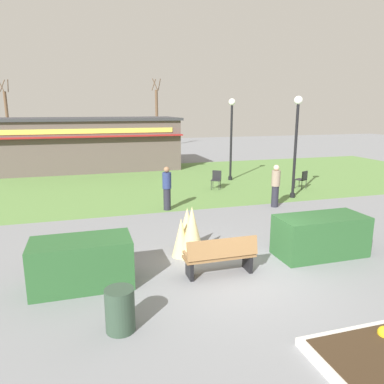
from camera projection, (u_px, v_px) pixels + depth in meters
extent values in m
plane|color=slate|center=(242.00, 276.00, 8.55)|extent=(80.00, 80.00, 0.00)
cube|color=#5B8442|center=(151.00, 182.00, 19.53)|extent=(36.00, 12.00, 0.01)
cube|color=olive|center=(219.00, 256.00, 8.54)|extent=(1.70, 0.49, 0.06)
cube|color=olive|center=(223.00, 248.00, 8.28)|extent=(1.70, 0.14, 0.44)
cube|color=black|center=(189.00, 269.00, 8.40)|extent=(0.08, 0.44, 0.45)
cube|color=black|center=(247.00, 261.00, 8.79)|extent=(0.08, 0.44, 0.45)
cube|color=olive|center=(186.00, 255.00, 8.30)|extent=(0.06, 0.44, 0.06)
cube|color=olive|center=(251.00, 248.00, 8.74)|extent=(0.06, 0.44, 0.06)
cube|color=#28562B|center=(82.00, 263.00, 7.96)|extent=(2.15, 1.10, 1.07)
cube|color=#28562B|center=(320.00, 236.00, 9.65)|extent=(2.38, 1.10, 1.08)
cone|color=#D1BC7F|center=(181.00, 237.00, 9.57)|extent=(0.51, 0.51, 1.04)
cone|color=#D1BC7F|center=(187.00, 229.00, 9.92)|extent=(0.70, 0.70, 1.23)
cone|color=#D1BC7F|center=(192.00, 232.00, 9.47)|extent=(0.67, 0.67, 1.39)
cylinder|color=black|center=(292.00, 195.00, 16.03)|extent=(0.22, 0.22, 0.20)
cylinder|color=black|center=(295.00, 152.00, 15.60)|extent=(0.12, 0.12, 4.01)
sphere|color=white|center=(298.00, 100.00, 15.12)|extent=(0.36, 0.36, 0.36)
cylinder|color=black|center=(230.00, 178.00, 19.98)|extent=(0.22, 0.22, 0.20)
cylinder|color=black|center=(231.00, 143.00, 19.55)|extent=(0.12, 0.12, 4.01)
sphere|color=white|center=(232.00, 102.00, 19.07)|extent=(0.36, 0.36, 0.36)
cylinder|color=#2D4233|center=(120.00, 310.00, 6.36)|extent=(0.52, 0.52, 0.79)
cube|color=#594C47|center=(91.00, 145.00, 23.44)|extent=(10.88, 4.40, 3.11)
cube|color=#333338|center=(89.00, 119.00, 23.07)|extent=(11.18, 4.70, 0.16)
cube|color=maroon|center=(91.00, 137.00, 21.06)|extent=(10.98, 0.36, 0.08)
cube|color=#D8CC4C|center=(91.00, 131.00, 21.14)|extent=(9.79, 0.04, 0.28)
cube|color=black|center=(301.00, 180.00, 17.75)|extent=(0.59, 0.59, 0.04)
cube|color=black|center=(305.00, 176.00, 17.56)|extent=(0.42, 0.22, 0.44)
cylinder|color=black|center=(299.00, 183.00, 18.07)|extent=(0.03, 0.03, 0.45)
cylinder|color=black|center=(295.00, 184.00, 17.82)|extent=(0.03, 0.03, 0.45)
cylinder|color=black|center=(306.00, 184.00, 17.79)|extent=(0.03, 0.03, 0.45)
cylinder|color=black|center=(302.00, 185.00, 17.54)|extent=(0.03, 0.03, 0.45)
cube|color=black|center=(216.00, 180.00, 17.61)|extent=(0.61, 0.61, 0.04)
cube|color=black|center=(217.00, 175.00, 17.75)|extent=(0.40, 0.27, 0.44)
cylinder|color=black|center=(211.00, 185.00, 17.53)|extent=(0.03, 0.03, 0.45)
cylinder|color=black|center=(219.00, 186.00, 17.44)|extent=(0.03, 0.03, 0.45)
cylinder|color=black|center=(213.00, 184.00, 17.89)|extent=(0.03, 0.03, 0.45)
cylinder|color=black|center=(220.00, 184.00, 17.79)|extent=(0.03, 0.03, 0.45)
cylinder|color=#23232D|center=(167.00, 199.00, 14.01)|extent=(0.28, 0.28, 0.85)
cylinder|color=navy|center=(167.00, 180.00, 13.84)|extent=(0.34, 0.34, 0.62)
sphere|color=#8C6647|center=(167.00, 170.00, 13.75)|extent=(0.22, 0.22, 0.22)
cylinder|color=#23232D|center=(275.00, 196.00, 14.45)|extent=(0.28, 0.28, 0.85)
cylinder|color=gray|center=(276.00, 178.00, 14.29)|extent=(0.34, 0.34, 0.62)
sphere|color=beige|center=(276.00, 168.00, 14.20)|extent=(0.22, 0.22, 0.22)
cube|color=silver|center=(90.00, 149.00, 30.05)|extent=(4.30, 2.04, 0.60)
cube|color=black|center=(88.00, 144.00, 29.90)|extent=(2.40, 1.71, 0.44)
cylinder|color=black|center=(105.00, 150.00, 31.37)|extent=(0.65, 0.26, 0.64)
cylinder|color=black|center=(107.00, 153.00, 29.68)|extent=(0.65, 0.26, 0.64)
cylinder|color=black|center=(73.00, 151.00, 30.51)|extent=(0.65, 0.26, 0.64)
cylinder|color=black|center=(74.00, 154.00, 28.82)|extent=(0.65, 0.26, 0.64)
cylinder|color=brown|center=(8.00, 121.00, 33.81)|extent=(0.28, 0.28, 5.37)
cylinder|color=brown|center=(8.00, 86.00, 33.29)|extent=(0.25, 0.58, 1.12)
cylinder|color=brown|center=(2.00, 86.00, 33.33)|extent=(0.54, 0.36, 1.12)
cylinder|color=brown|center=(1.00, 85.00, 32.76)|extent=(0.54, 0.35, 1.12)
cylinder|color=brown|center=(157.00, 119.00, 36.40)|extent=(0.28, 0.28, 5.63)
cylinder|color=brown|center=(159.00, 85.00, 35.85)|extent=(0.25, 0.58, 1.12)
cylinder|color=brown|center=(154.00, 85.00, 35.89)|extent=(0.54, 0.36, 1.12)
cylinder|color=brown|center=(155.00, 84.00, 35.33)|extent=(0.54, 0.35, 1.12)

